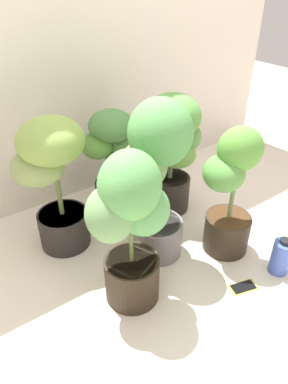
% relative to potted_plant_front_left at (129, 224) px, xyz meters
% --- Properties ---
extents(ground_plane, '(8.00, 8.00, 0.00)m').
position_rel_potted_plant_front_left_xyz_m(ground_plane, '(0.26, 0.10, -0.42)').
color(ground_plane, silver).
rests_on(ground_plane, ground).
extents(mylar_back_wall, '(3.20, 0.01, 2.00)m').
position_rel_potted_plant_front_left_xyz_m(mylar_back_wall, '(0.26, 0.96, 0.58)').
color(mylar_back_wall, silver).
rests_on(mylar_back_wall, ground).
extents(potted_plant_front_left, '(0.40, 0.35, 0.75)m').
position_rel_potted_plant_front_left_xyz_m(potted_plant_front_left, '(0.00, 0.00, 0.00)').
color(potted_plant_front_left, '#2F2618').
rests_on(potted_plant_front_left, ground).
extents(potted_plant_center, '(0.40, 0.36, 0.84)m').
position_rel_potted_plant_front_left_xyz_m(potted_plant_center, '(0.27, 0.18, 0.08)').
color(potted_plant_center, slate).
rests_on(potted_plant_center, ground).
extents(potted_plant_front_right, '(0.33, 0.28, 0.70)m').
position_rel_potted_plant_front_left_xyz_m(potted_plant_front_right, '(0.58, -0.01, -0.07)').
color(potted_plant_front_right, '#32271B').
rests_on(potted_plant_front_right, ground).
extents(potted_plant_back_center, '(0.38, 0.35, 0.65)m').
position_rel_potted_plant_front_left_xyz_m(potted_plant_back_center, '(0.31, 0.64, -0.06)').
color(potted_plant_back_center, black).
rests_on(potted_plant_back_center, ground).
extents(potted_plant_back_left, '(0.42, 0.40, 0.73)m').
position_rel_potted_plant_front_left_xyz_m(potted_plant_back_left, '(-0.10, 0.53, 0.01)').
color(potted_plant_back_left, '#2A2521').
rests_on(potted_plant_back_left, ground).
extents(potted_plant_back_right, '(0.43, 0.42, 0.73)m').
position_rel_potted_plant_front_left_xyz_m(potted_plant_back_right, '(0.59, 0.45, 0.01)').
color(potted_plant_back_right, '#2A241F').
rests_on(potted_plant_back_right, ground).
extents(cell_phone, '(0.16, 0.11, 0.01)m').
position_rel_potted_plant_front_left_xyz_m(cell_phone, '(0.46, -0.28, -0.42)').
color(cell_phone, '#CBCF53').
rests_on(cell_phone, ground).
extents(nutrient_bottle, '(0.10, 0.10, 0.20)m').
position_rel_potted_plant_front_left_xyz_m(nutrient_bottle, '(0.69, -0.30, -0.33)').
color(nutrient_bottle, '#4562C7').
rests_on(nutrient_bottle, ground).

